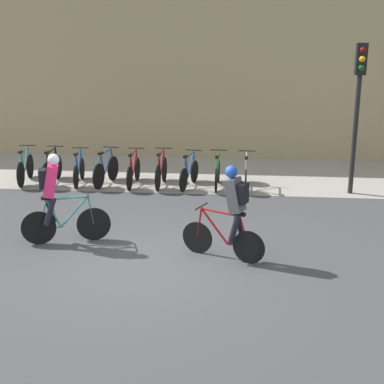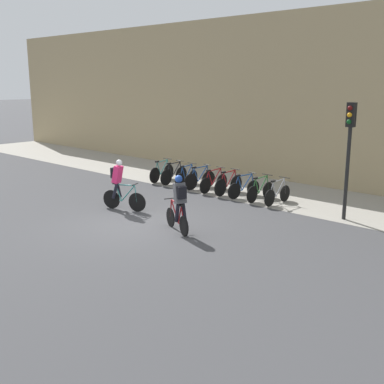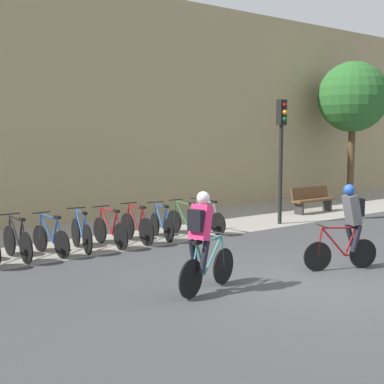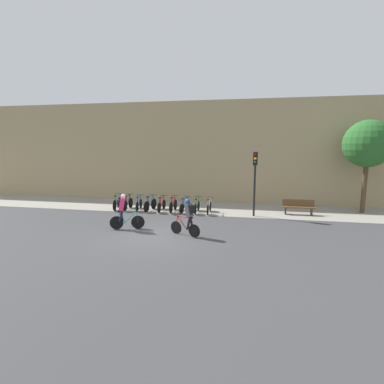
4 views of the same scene
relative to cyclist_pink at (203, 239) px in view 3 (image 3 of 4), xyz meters
name	(u,v)px [view 3 (image 3 of 4)]	position (x,y,z in m)	size (l,w,h in m)	color
ground	(310,285)	(1.85, -0.82, -0.95)	(200.00, 200.00, 0.00)	#3D3D3F
kerb_strip	(123,231)	(1.85, 5.93, -0.94)	(44.00, 4.50, 0.01)	gray
building_facade	(80,104)	(1.85, 8.48, 2.71)	(44.00, 0.60, 7.32)	tan
cyclist_pink	(203,239)	(0.00, 0.00, 0.00)	(1.64, 0.65, 1.77)	black
cyclist_grey	(349,223)	(3.39, -0.52, 0.00)	(1.51, 0.71, 1.74)	black
parked_bike_1	(17,242)	(-1.67, 4.38, -0.54)	(0.46, 1.66, 0.98)	black
parked_bike_2	(51,238)	(-0.91, 4.38, -0.56)	(0.46, 1.58, 0.95)	black
parked_bike_3	(81,234)	(-0.15, 4.38, -0.54)	(0.46, 1.64, 0.98)	black
parked_bike_4	(110,231)	(0.61, 4.38, -0.55)	(0.46, 1.70, 0.96)	black
parked_bike_5	(137,227)	(1.37, 4.38, -0.54)	(0.46, 1.65, 0.98)	black
parked_bike_6	(162,225)	(2.13, 4.38, -0.56)	(0.50, 1.56, 0.94)	black
parked_bike_7	(185,221)	(2.89, 4.38, -0.56)	(0.46, 1.65, 0.95)	black
parked_bike_8	(207,219)	(3.65, 4.38, -0.56)	(0.46, 1.62, 0.95)	black
traffic_light_pole	(281,139)	(6.34, 4.14, 1.65)	(0.26, 0.30, 3.76)	black
bench	(312,199)	(8.97, 5.08, -0.47)	(1.87, 0.44, 0.89)	brown
street_tree_0	(353,97)	(12.95, 6.43, 3.26)	(2.85, 2.85, 5.66)	#4C3823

